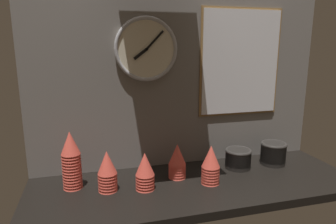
# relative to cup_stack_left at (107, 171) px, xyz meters

# --- Properties ---
(ground_plane) EXTENTS (1.60, 0.56, 0.04)m
(ground_plane) POSITION_rel_cup_stack_left_xyz_m (0.42, -0.02, -0.12)
(ground_plane) COLOR black
(wall_tiled_back) EXTENTS (1.60, 0.03, 1.05)m
(wall_tiled_back) POSITION_rel_cup_stack_left_xyz_m (0.42, 0.25, 0.43)
(wall_tiled_back) COLOR slate
(wall_tiled_back) RESTS_ON ground_plane
(cup_stack_left) EXTENTS (0.09, 0.09, 0.19)m
(cup_stack_left) POSITION_rel_cup_stack_left_xyz_m (0.00, 0.00, 0.00)
(cup_stack_left) COLOR #DB4C3D
(cup_stack_left) RESTS_ON ground_plane
(cup_stack_far_left) EXTENTS (0.09, 0.09, 0.27)m
(cup_stack_far_left) POSITION_rel_cup_stack_left_xyz_m (-0.16, 0.07, 0.04)
(cup_stack_far_left) COLOR #DB4C3D
(cup_stack_far_left) RESTS_ON ground_plane
(cup_stack_center) EXTENTS (0.09, 0.09, 0.18)m
(cup_stack_center) POSITION_rel_cup_stack_left_xyz_m (0.35, 0.05, -0.01)
(cup_stack_center) COLOR #DB4C3D
(cup_stack_center) RESTS_ON ground_plane
(cup_stack_center_left) EXTENTS (0.09, 0.09, 0.18)m
(cup_stack_center_left) POSITION_rel_cup_stack_left_xyz_m (0.17, -0.03, -0.01)
(cup_stack_center_left) COLOR #DB4C3D
(cup_stack_center_left) RESTS_ON ground_plane
(cup_stack_center_right) EXTENTS (0.09, 0.09, 0.19)m
(cup_stack_center_right) POSITION_rel_cup_stack_left_xyz_m (0.48, -0.05, 0.00)
(cup_stack_center_right) COLOR #DB4C3D
(cup_stack_center_right) RESTS_ON ground_plane
(bowl_stack_far_right) EXTENTS (0.14, 0.14, 0.12)m
(bowl_stack_far_right) POSITION_rel_cup_stack_left_xyz_m (0.92, 0.08, -0.03)
(bowl_stack_far_right) COLOR black
(bowl_stack_far_right) RESTS_ON ground_plane
(bowl_stack_right) EXTENTS (0.14, 0.14, 0.11)m
(bowl_stack_right) POSITION_rel_cup_stack_left_xyz_m (0.70, 0.08, -0.04)
(bowl_stack_right) COLOR black
(bowl_stack_right) RESTS_ON ground_plane
(wall_clock) EXTENTS (0.32, 0.03, 0.32)m
(wall_clock) POSITION_rel_cup_stack_left_xyz_m (0.23, 0.22, 0.54)
(wall_clock) COLOR beige
(menu_board) EXTENTS (0.48, 0.01, 0.59)m
(menu_board) POSITION_rel_cup_stack_left_xyz_m (0.77, 0.22, 0.46)
(menu_board) COLOR olive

